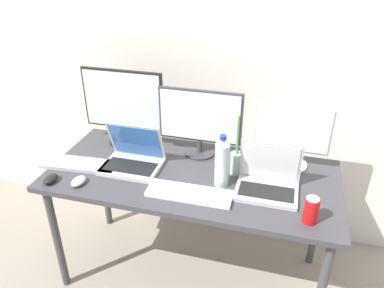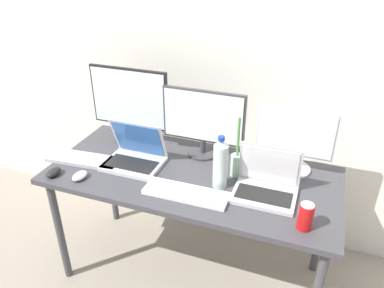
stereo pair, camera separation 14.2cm
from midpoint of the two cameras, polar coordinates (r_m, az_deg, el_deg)
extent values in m
plane|color=gray|center=(2.50, -1.72, -18.88)|extent=(16.00, 16.00, 0.00)
cube|color=silver|center=(2.31, 2.21, 15.18)|extent=(7.00, 0.08, 2.60)
cylinder|color=#424247|center=(2.33, -21.60, -13.36)|extent=(0.04, 0.04, 0.71)
cylinder|color=#424247|center=(2.70, -14.70, -5.75)|extent=(0.04, 0.04, 0.71)
cylinder|color=#424247|center=(2.41, 17.02, -10.83)|extent=(0.04, 0.04, 0.71)
cube|color=#3D3D42|center=(2.02, -2.02, -4.89)|extent=(1.55, 0.70, 0.03)
cylinder|color=black|center=(2.36, -11.60, 0.47)|extent=(0.21, 0.21, 0.01)
cylinder|color=black|center=(2.34, -11.71, 1.52)|extent=(0.03, 0.03, 0.08)
cube|color=black|center=(2.25, -12.27, 6.57)|extent=(0.49, 0.02, 0.36)
cube|color=silver|center=(2.24, -12.42, 6.45)|extent=(0.47, 0.01, 0.34)
cylinder|color=#38383D|center=(2.19, -0.67, -1.31)|extent=(0.18, 0.18, 0.01)
cylinder|color=#38383D|center=(2.17, -0.68, -0.31)|extent=(0.03, 0.03, 0.08)
cube|color=#38383D|center=(2.08, -0.71, 4.27)|extent=(0.48, 0.02, 0.31)
cube|color=white|center=(2.07, -0.81, 4.13)|extent=(0.45, 0.01, 0.28)
cylinder|color=silver|center=(2.13, 12.59, -3.01)|extent=(0.21, 0.21, 0.01)
cylinder|color=silver|center=(2.11, 12.72, -1.95)|extent=(0.03, 0.03, 0.08)
cube|color=silver|center=(2.03, 13.25, 2.31)|extent=(0.40, 0.02, 0.27)
cube|color=white|center=(2.01, 13.22, 2.15)|extent=(0.38, 0.01, 0.25)
cube|color=silver|center=(2.09, -11.09, -3.43)|extent=(0.31, 0.24, 0.02)
cube|color=black|center=(2.07, -11.34, -3.42)|extent=(0.27, 0.13, 0.00)
cube|color=silver|center=(2.09, -10.50, 0.51)|extent=(0.31, 0.09, 0.23)
cube|color=#3366B2|center=(2.08, -10.57, 0.37)|extent=(0.28, 0.08, 0.20)
cube|color=silver|center=(1.88, 9.14, -7.22)|extent=(0.30, 0.22, 0.02)
cube|color=black|center=(1.86, 9.10, -7.22)|extent=(0.27, 0.12, 0.00)
cube|color=silver|center=(1.89, 9.79, -2.63)|extent=(0.30, 0.04, 0.22)
cube|color=white|center=(1.89, 9.76, -2.76)|extent=(0.27, 0.03, 0.20)
cube|color=white|center=(1.85, -2.63, -7.59)|extent=(0.42, 0.14, 0.02)
cube|color=#B2B2B7|center=(2.18, -18.51, -2.99)|extent=(0.43, 0.17, 0.02)
ellipsoid|color=black|center=(2.09, -22.60, -4.95)|extent=(0.06, 0.10, 0.04)
ellipsoid|color=silver|center=(2.02, -18.87, -5.43)|extent=(0.07, 0.10, 0.04)
cylinder|color=silver|center=(1.86, 2.41, -3.26)|extent=(0.07, 0.07, 0.23)
cone|color=silver|center=(1.80, 2.50, 0.28)|extent=(0.07, 0.07, 0.03)
cylinder|color=#1938B2|center=(1.78, 2.51, 0.99)|extent=(0.03, 0.03, 0.02)
cylinder|color=red|center=(1.72, 15.39, -9.79)|extent=(0.07, 0.07, 0.12)
cylinder|color=silver|center=(1.68, 15.67, -8.11)|extent=(0.06, 0.06, 0.00)
cylinder|color=#B2D1B7|center=(1.99, 4.71, -2.98)|extent=(0.06, 0.06, 0.12)
cylinder|color=#519342|center=(1.91, 4.91, 1.31)|extent=(0.01, 0.01, 0.22)
camera|label=1|loc=(0.07, -92.12, -1.17)|focal=35.00mm
camera|label=2|loc=(0.07, 87.88, 1.17)|focal=35.00mm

